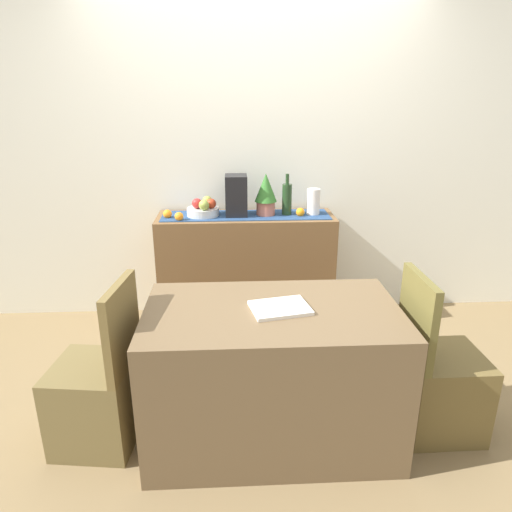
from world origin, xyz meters
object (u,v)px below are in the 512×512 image
object	(u,v)px
coffee_maker	(236,196)
dining_table	(272,374)
sideboard_console	(246,270)
chair_near_window	(98,397)
chair_by_corner	(438,385)
open_book	(280,308)
wine_bottle	(287,199)
fruit_bowl	(203,212)
potted_plant	(266,193)
ceramic_vase	(313,202)

from	to	relation	value
coffee_maker	dining_table	distance (m)	1.48
coffee_maker	sideboard_console	bearing A→B (deg)	0.00
chair_near_window	chair_by_corner	xyz separation A→B (m)	(1.80, 0.00, 0.00)
sideboard_console	open_book	bearing A→B (deg)	-84.61
wine_bottle	dining_table	bearing A→B (deg)	-99.45
sideboard_console	fruit_bowl	bearing A→B (deg)	180.00
chair_near_window	chair_by_corner	world-z (taller)	same
fruit_bowl	open_book	world-z (taller)	fruit_bowl
wine_bottle	potted_plant	distance (m)	0.16
ceramic_vase	dining_table	size ratio (longest dim) A/B	0.16
potted_plant	sideboard_console	bearing A→B (deg)	180.00
chair_near_window	coffee_maker	bearing A→B (deg)	60.72
ceramic_vase	potted_plant	world-z (taller)	potted_plant
potted_plant	ceramic_vase	bearing A→B (deg)	0.00
ceramic_vase	potted_plant	bearing A→B (deg)	180.00
fruit_bowl	coffee_maker	size ratio (longest dim) A/B	0.79
sideboard_console	open_book	distance (m)	1.37
fruit_bowl	potted_plant	xyz separation A→B (m)	(0.47, 0.00, 0.13)
coffee_maker	chair_near_window	bearing A→B (deg)	-119.28
fruit_bowl	dining_table	distance (m)	1.48
wine_bottle	coffee_maker	xyz separation A→B (m)	(-0.38, 0.00, 0.03)
dining_table	potted_plant	bearing A→B (deg)	87.33
dining_table	sideboard_console	bearing A→B (deg)	93.83
chair_near_window	chair_by_corner	size ratio (longest dim) A/B	1.00
potted_plant	open_book	world-z (taller)	potted_plant
wine_bottle	chair_by_corner	size ratio (longest dim) A/B	0.35
sideboard_console	wine_bottle	distance (m)	0.64
fruit_bowl	wine_bottle	bearing A→B (deg)	-0.00
fruit_bowl	dining_table	world-z (taller)	fruit_bowl
sideboard_console	fruit_bowl	size ratio (longest dim) A/B	5.54
ceramic_vase	chair_by_corner	world-z (taller)	ceramic_vase
sideboard_console	chair_by_corner	size ratio (longest dim) A/B	1.48
potted_plant	chair_near_window	world-z (taller)	potted_plant
coffee_maker	chair_by_corner	size ratio (longest dim) A/B	0.34
potted_plant	fruit_bowl	bearing A→B (deg)	180.00
coffee_maker	open_book	size ratio (longest dim) A/B	1.09
wine_bottle	chair_near_window	world-z (taller)	wine_bottle
sideboard_console	chair_by_corner	distance (m)	1.66
wine_bottle	potted_plant	size ratio (longest dim) A/B	0.98
chair_by_corner	dining_table	bearing A→B (deg)	179.99
sideboard_console	ceramic_vase	xyz separation A→B (m)	(0.51, 0.00, 0.54)
fruit_bowl	dining_table	size ratio (longest dim) A/B	0.19
fruit_bowl	dining_table	bearing A→B (deg)	-72.89
fruit_bowl	wine_bottle	distance (m)	0.63
coffee_maker	chair_near_window	size ratio (longest dim) A/B	0.34
potted_plant	chair_by_corner	world-z (taller)	potted_plant
chair_near_window	fruit_bowl	bearing A→B (deg)	69.56
coffee_maker	ceramic_vase	xyz separation A→B (m)	(0.58, 0.00, -0.05)
coffee_maker	chair_near_window	distance (m)	1.70
potted_plant	chair_by_corner	size ratio (longest dim) A/B	0.35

